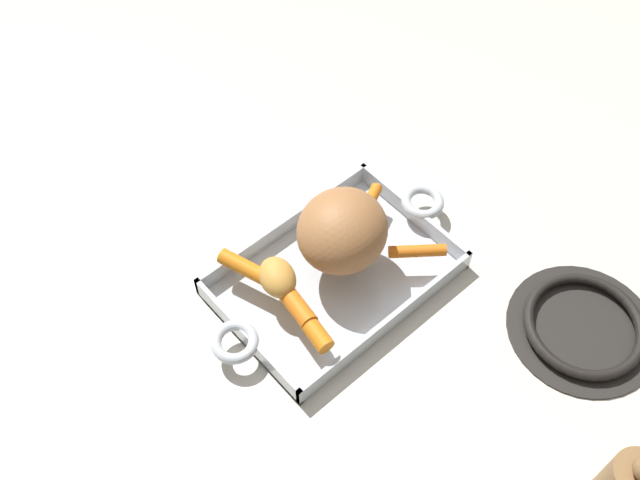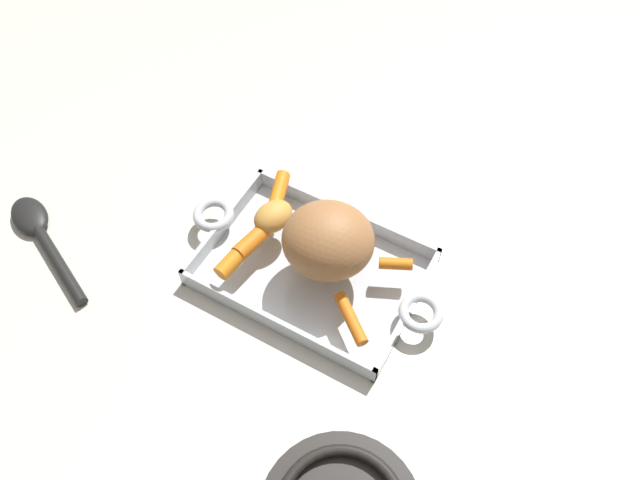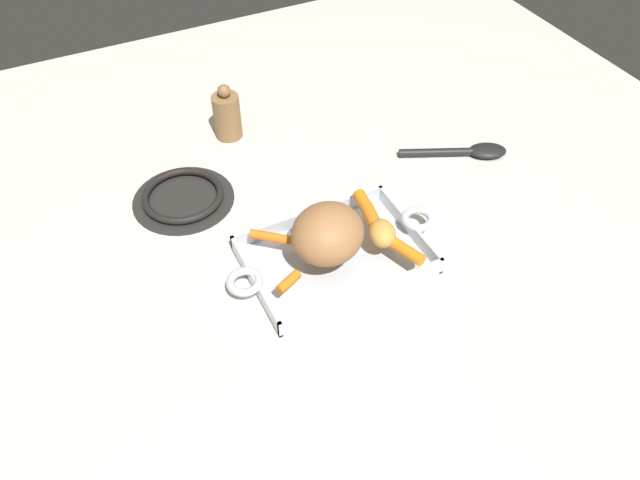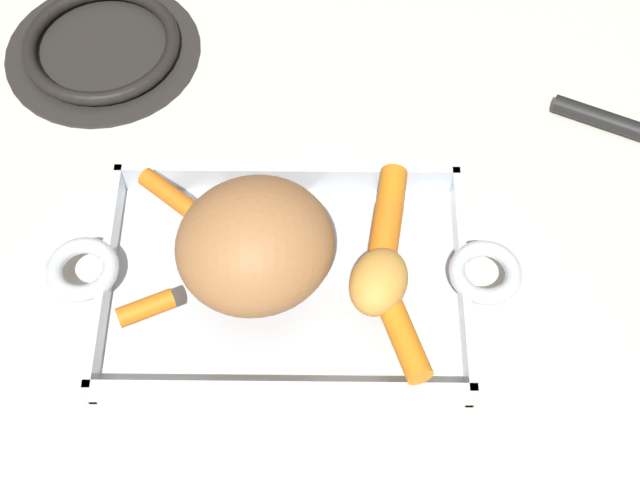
% 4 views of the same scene
% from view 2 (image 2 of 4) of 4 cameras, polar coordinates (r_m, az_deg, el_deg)
% --- Properties ---
extents(ground_plane, '(1.74, 1.74, 0.00)m').
position_cam_2_polar(ground_plane, '(0.86, -0.72, -2.94)').
color(ground_plane, silver).
extents(roasting_dish, '(0.37, 0.20, 0.04)m').
position_cam_2_polar(roasting_dish, '(0.85, -0.72, -2.59)').
color(roasting_dish, silver).
rests_on(roasting_dish, ground_plane).
extents(pork_roast, '(0.15, 0.14, 0.09)m').
position_cam_2_polar(pork_roast, '(0.79, 0.73, -0.03)').
color(pork_roast, '#A87042').
rests_on(pork_roast, roasting_dish).
extents(baby_carrot_long, '(0.05, 0.03, 0.02)m').
position_cam_2_polar(baby_carrot_long, '(0.82, 6.81, -2.13)').
color(baby_carrot_long, orange).
rests_on(baby_carrot_long, roasting_dish).
extents(baby_carrot_center_right, '(0.03, 0.06, 0.03)m').
position_cam_2_polar(baby_carrot_center_right, '(0.84, -6.13, -0.11)').
color(baby_carrot_center_right, orange).
rests_on(baby_carrot_center_right, roasting_dish).
extents(baby_carrot_northeast, '(0.07, 0.06, 0.02)m').
position_cam_2_polar(baby_carrot_northeast, '(0.78, 2.79, -7.07)').
color(baby_carrot_northeast, orange).
rests_on(baby_carrot_northeast, roasting_dish).
extents(baby_carrot_northwest, '(0.04, 0.07, 0.02)m').
position_cam_2_polar(baby_carrot_northwest, '(0.88, -3.74, 4.28)').
color(baby_carrot_northwest, orange).
rests_on(baby_carrot_northwest, roasting_dish).
extents(baby_carrot_southeast, '(0.03, 0.04, 0.02)m').
position_cam_2_polar(baby_carrot_southeast, '(0.82, -8.06, -2.07)').
color(baby_carrot_southeast, orange).
rests_on(baby_carrot_southeast, roasting_dish).
extents(potato_whole, '(0.06, 0.07, 0.04)m').
position_cam_2_polar(potato_whole, '(0.85, -4.22, 2.12)').
color(potato_whole, gold).
rests_on(potato_whole, roasting_dish).
extents(serving_spoon, '(0.20, 0.12, 0.02)m').
position_cam_2_polar(serving_spoon, '(0.97, -23.84, 0.58)').
color(serving_spoon, black).
rests_on(serving_spoon, ground_plane).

